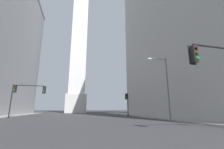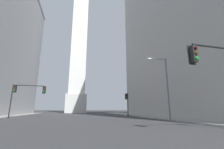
{
  "view_description": "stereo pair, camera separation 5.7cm",
  "coord_description": "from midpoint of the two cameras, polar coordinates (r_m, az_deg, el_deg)",
  "views": [
    {
      "loc": [
        -0.57,
        -0.17,
        1.44
      ],
      "look_at": [
        9.0,
        38.34,
        10.61
      ],
      "focal_mm": 24.0,
      "sensor_mm": 36.0,
      "label": 1
    },
    {
      "loc": [
        -0.52,
        -0.19,
        1.44
      ],
      "look_at": [
        9.0,
        38.34,
        10.61
      ],
      "focal_mm": 24.0,
      "sensor_mm": 36.0,
      "label": 2
    }
  ],
  "objects": [
    {
      "name": "obelisk",
      "position": [
        68.93,
        -12.3,
        15.21
      ],
      "size": [
        7.73,
        7.73,
        70.74
      ],
      "color": "silver",
      "rests_on": "ground_plane"
    },
    {
      "name": "traffic_light_mid_left",
      "position": [
        30.45,
        -30.56,
        -5.85
      ],
      "size": [
        5.52,
        0.5,
        5.6
      ],
      "color": "black",
      "rests_on": "ground_plane"
    },
    {
      "name": "traffic_light_mid_right",
      "position": [
        34.07,
        5.75,
        -9.93
      ],
      "size": [
        0.76,
        0.52,
        4.89
      ],
      "color": "black",
      "rests_on": "ground_plane"
    },
    {
      "name": "building_right",
      "position": [
        40.17,
        31.34,
        21.37
      ],
      "size": [
        22.46,
        37.01,
        45.78
      ],
      "color": "#B2AFAA",
      "rests_on": "ground_plane"
    },
    {
      "name": "street_lamp",
      "position": [
        20.99,
        19.27,
        -2.39
      ],
      "size": [
        2.84,
        0.36,
        8.23
      ],
      "color": "slate",
      "rests_on": "ground_plane"
    },
    {
      "name": "sidewalk_right",
      "position": [
        26.3,
        19.65,
        -15.26
      ],
      "size": [
        5.0,
        72.89,
        0.15
      ],
      "primitive_type": "cube",
      "color": "gray",
      "rests_on": "ground_plane"
    }
  ]
}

